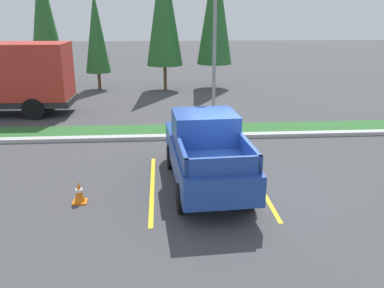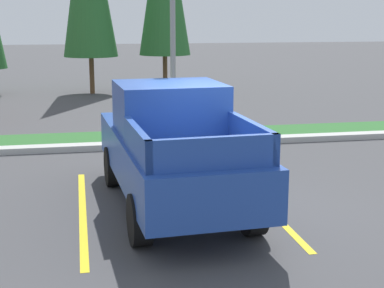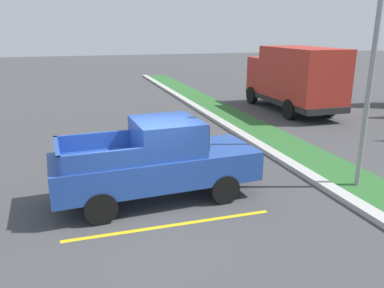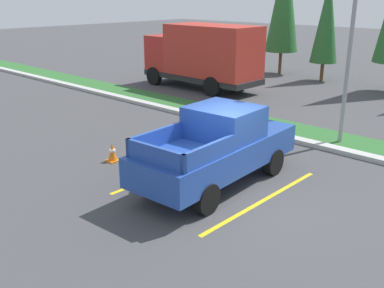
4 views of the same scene
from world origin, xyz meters
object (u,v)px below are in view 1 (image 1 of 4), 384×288
object	(u,v)px
cypress_tree_right_inner	(215,7)
street_light	(215,35)
cypress_tree_center	(164,6)
cypress_tree_left_inner	(96,32)
cargo_truck_distant	(2,76)
pickup_truck_main	(206,151)
cypress_tree_leftmost	(43,13)
traffic_cone	(79,192)

from	to	relation	value
cypress_tree_right_inner	street_light	bearing A→B (deg)	-97.19
street_light	cypress_tree_center	xyz separation A→B (m)	(-1.86, 10.01, 1.14)
street_light	cypress_tree_left_inner	distance (m)	12.11
cargo_truck_distant	pickup_truck_main	bearing A→B (deg)	-46.60
cypress_tree_left_inner	cypress_tree_right_inner	distance (m)	7.56
cypress_tree_right_inner	cypress_tree_left_inner	bearing A→B (deg)	-179.17
street_light	cypress_tree_left_inner	xyz separation A→B (m)	(-6.07, 10.47, -0.40)
cargo_truck_distant	cypress_tree_right_inner	world-z (taller)	cypress_tree_right_inner
cypress_tree_left_inner	cypress_tree_center	xyz separation A→B (m)	(4.21, -0.46, 1.54)
pickup_truck_main	cargo_truck_distant	size ratio (longest dim) A/B	0.78
pickup_truck_main	cypress_tree_leftmost	world-z (taller)	cypress_tree_leftmost
street_light	traffic_cone	world-z (taller)	street_light
cargo_truck_distant	cypress_tree_leftmost	bearing A→B (deg)	86.53
cargo_truck_distant	cypress_tree_right_inner	size ratio (longest dim) A/B	0.80
cargo_truck_distant	cypress_tree_left_inner	distance (m)	7.67
cypress_tree_leftmost	traffic_cone	bearing A→B (deg)	-74.07
cargo_truck_distant	cypress_tree_left_inner	bearing A→B (deg)	61.15
pickup_truck_main	street_light	bearing A→B (deg)	80.43
cypress_tree_left_inner	cypress_tree_leftmost	bearing A→B (deg)	171.78
traffic_cone	cypress_tree_right_inner	bearing A→B (deg)	71.39
street_light	traffic_cone	size ratio (longest dim) A/B	11.31
street_light	cypress_tree_leftmost	bearing A→B (deg)	130.26
cypress_tree_leftmost	street_light	bearing A→B (deg)	-49.74
cypress_tree_right_inner	traffic_cone	size ratio (longest dim) A/B	14.30
cargo_truck_distant	cypress_tree_leftmost	xyz separation A→B (m)	(0.42, 7.01, 2.82)
cypress_tree_leftmost	cypress_tree_left_inner	size ratio (longest dim) A/B	1.32
street_light	cypress_tree_right_inner	bearing A→B (deg)	82.81
traffic_cone	street_light	bearing A→B (deg)	55.36
cypress_tree_center	traffic_cone	world-z (taller)	cypress_tree_center
traffic_cone	cypress_tree_leftmost	bearing A→B (deg)	105.93
street_light	traffic_cone	xyz separation A→B (m)	(-4.34, -6.28, -3.65)
cypress_tree_leftmost	cypress_tree_left_inner	bearing A→B (deg)	-8.22
pickup_truck_main	cypress_tree_left_inner	world-z (taller)	cypress_tree_left_inner
pickup_truck_main	cypress_tree_center	xyz separation A→B (m)	(-0.95, 15.37, 4.04)
cypress_tree_center	street_light	bearing A→B (deg)	-79.47
street_light	cypress_tree_leftmost	world-z (taller)	cypress_tree_leftmost
cargo_truck_distant	traffic_cone	bearing A→B (deg)	-62.38
pickup_truck_main	cargo_truck_distant	xyz separation A→B (m)	(-8.77, 9.28, 0.81)
traffic_cone	pickup_truck_main	bearing A→B (deg)	15.00
pickup_truck_main	cypress_tree_left_inner	distance (m)	16.84
cypress_tree_left_inner	traffic_cone	size ratio (longest dim) A/B	10.04
cypress_tree_center	traffic_cone	size ratio (longest dim) A/B	14.38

